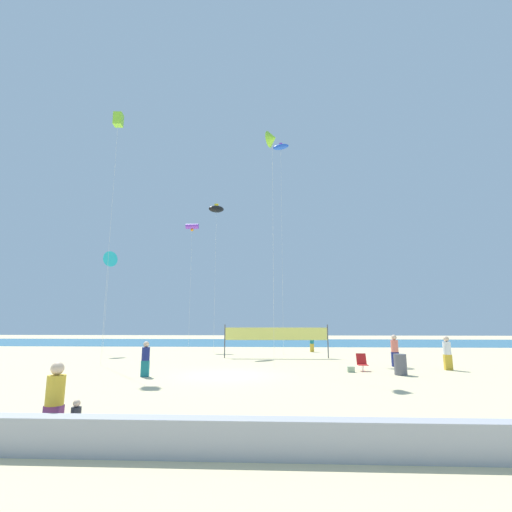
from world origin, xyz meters
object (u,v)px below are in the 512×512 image
kite_blue_inflatable (281,148)px  kite_lime_delta (272,139)px  volleyball_net (276,335)px  beachgoer_teal_shirt (312,342)px  toddler_figure (75,421)px  beachgoer_white_shirt (447,352)px  kite_black_inflatable (216,209)px  trash_barrel (400,364)px  kite_lime_box (118,120)px  kite_violet_tube (192,227)px  beachgoer_coral_shirt (395,349)px  mother_figure (55,399)px  beach_handbag (351,369)px  beachgoer_navy_shirt (146,358)px  folding_beach_chair (362,362)px  kite_cyan_delta (109,259)px

kite_blue_inflatable → kite_lime_delta: kite_blue_inflatable is taller
volleyball_net → beachgoer_teal_shirt: bearing=62.0°
toddler_figure → beachgoer_white_shirt: beachgoer_white_shirt is taller
beachgoer_teal_shirt → kite_black_inflatable: size_ratio=0.12×
trash_barrel → kite_blue_inflatable: kite_blue_inflatable is taller
kite_lime_box → kite_violet_tube: (2.09, 14.14, -3.80)m
beachgoer_coral_shirt → kite_blue_inflatable: kite_blue_inflatable is taller
toddler_figure → kite_violet_tube: kite_violet_tube is taller
mother_figure → kite_blue_inflatable: size_ratio=0.09×
toddler_figure → beach_handbag: 14.48m
volleyball_net → kite_violet_tube: kite_violet_tube is taller
mother_figure → beachgoer_navy_shirt: mother_figure is taller
folding_beach_chair → kite_black_inflatable: size_ratio=0.07×
kite_black_inflatable → kite_violet_tube: bearing=123.7°
toddler_figure → beachgoer_coral_shirt: bearing=43.0°
kite_violet_tube → mother_figure: bearing=-82.6°
kite_black_inflatable → beachgoer_teal_shirt: bearing=12.5°
kite_violet_tube → beachgoer_white_shirt: bearing=-41.2°
beachgoer_white_shirt → volleyball_net: 11.39m
beach_handbag → folding_beach_chair: bearing=42.0°
beachgoer_white_shirt → volleyball_net: bearing=-46.0°
beachgoer_white_shirt → beach_handbag: size_ratio=5.03×
mother_figure → kite_cyan_delta: bearing=123.5°
toddler_figure → beachgoer_white_shirt: (13.56, 13.19, 0.48)m
volleyball_net → kite_lime_delta: kite_lime_delta is taller
beachgoer_white_shirt → folding_beach_chair: (-4.73, -0.55, -0.49)m
toddler_figure → kite_lime_delta: size_ratio=0.06×
beachgoer_teal_shirt → kite_violet_tube: 16.71m
beachgoer_coral_shirt → trash_barrel: beachgoer_coral_shirt is taller
trash_barrel → kite_blue_inflatable: 21.09m
volleyball_net → kite_cyan_delta: bearing=167.0°
kite_black_inflatable → kite_cyan_delta: size_ratio=1.52×
folding_beach_chair → mother_figure: bearing=-170.9°
volleyball_net → kite_violet_tube: size_ratio=0.60×
beach_handbag → kite_violet_tube: bearing=126.4°
kite_lime_delta → beachgoer_coral_shirt: bearing=13.1°
beachgoer_white_shirt → trash_barrel: bearing=22.4°
trash_barrel → kite_cyan_delta: size_ratio=0.11×
mother_figure → beach_handbag: 14.71m
folding_beach_chair → kite_blue_inflatable: 19.99m
beachgoer_coral_shirt → volleyball_net: bearing=-92.0°
toddler_figure → kite_violet_tube: (-4.28, 28.80, 11.84)m
trash_barrel → kite_lime_delta: size_ratio=0.07×
volleyball_net → kite_blue_inflatable: kite_blue_inflatable is taller
beach_handbag → kite_lime_delta: 14.10m
beachgoer_white_shirt → kite_cyan_delta: bearing=-33.3°
beachgoer_teal_shirt → kite_cyan_delta: 19.22m
mother_figure → beachgoer_teal_shirt: 26.83m
toddler_figure → kite_black_inflatable: 26.80m
kite_black_inflatable → kite_lime_delta: 12.02m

